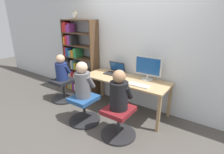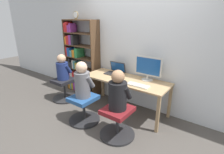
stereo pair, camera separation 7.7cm
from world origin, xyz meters
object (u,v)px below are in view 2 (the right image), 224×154
at_px(desktop_monitor, 148,68).
at_px(person_near_shelf, 63,68).
at_px(desk_clock, 76,15).
at_px(office_chair_right, 84,109).
at_px(laptop, 115,71).
at_px(person_at_monitor, 118,92).
at_px(person_at_laptop, 82,81).
at_px(office_chair_side, 64,89).
at_px(keyboard, 138,85).
at_px(bookshelf, 78,61).
at_px(office_chair_left, 117,122).

distance_m(desktop_monitor, person_near_shelf, 1.89).
bearing_deg(desk_clock, office_chair_right, -40.81).
bearing_deg(laptop, person_at_monitor, -52.44).
height_order(laptop, person_at_laptop, person_at_laptop).
xyz_separation_m(office_chair_side, person_near_shelf, (-0.00, 0.00, 0.50)).
height_order(person_at_monitor, person_at_laptop, person_at_laptop).
relative_size(keyboard, desk_clock, 2.29).
bearing_deg(person_at_monitor, office_chair_side, 168.46).
xyz_separation_m(bookshelf, person_near_shelf, (0.09, -0.56, -0.05)).
xyz_separation_m(desk_clock, person_near_shelf, (-0.01, -0.49, -1.13)).
bearing_deg(office_chair_side, person_at_laptop, -20.26).
height_order(person_at_laptop, bookshelf, bookshelf).
xyz_separation_m(person_at_monitor, desk_clock, (-1.75, 0.85, 1.11)).
height_order(office_chair_left, person_near_shelf, person_near_shelf).
bearing_deg(office_chair_left, person_at_monitor, 90.00).
bearing_deg(office_chair_left, person_near_shelf, 168.22).
bearing_deg(person_near_shelf, office_chair_side, -90.00).
xyz_separation_m(laptop, office_chair_left, (0.68, -0.89, -0.50)).
height_order(office_chair_right, desk_clock, desk_clock).
relative_size(laptop, person_at_laptop, 0.59).
bearing_deg(office_chair_side, office_chair_right, -20.47).
xyz_separation_m(laptop, person_near_shelf, (-1.08, -0.52, 0.00)).
xyz_separation_m(person_at_monitor, person_at_laptop, (-0.74, -0.02, 0.01)).
height_order(person_at_laptop, desk_clock, desk_clock).
height_order(laptop, office_chair_side, laptop).
relative_size(office_chair_right, person_at_laptop, 0.89).
relative_size(office_chair_left, office_chair_right, 1.00).
xyz_separation_m(desktop_monitor, keyboard, (0.00, -0.37, -0.22)).
distance_m(office_chair_left, desk_clock, 2.54).
relative_size(laptop, person_at_monitor, 0.60).
distance_m(keyboard, person_at_monitor, 0.57).
bearing_deg(desktop_monitor, office_chair_right, -129.06).
xyz_separation_m(person_at_monitor, person_near_shelf, (-1.76, 0.36, -0.02)).
distance_m(office_chair_right, desk_clock, 2.11).
distance_m(keyboard, person_near_shelf, 1.81).
relative_size(person_at_monitor, office_chair_side, 1.09).
bearing_deg(office_chair_left, office_chair_side, 168.33).
relative_size(desktop_monitor, office_chair_left, 0.92).
xyz_separation_m(bookshelf, desk_clock, (0.10, -0.07, 1.08)).
xyz_separation_m(desktop_monitor, person_near_shelf, (-1.80, -0.57, -0.18)).
height_order(desktop_monitor, person_at_monitor, desktop_monitor).
xyz_separation_m(person_at_laptop, desk_clock, (-1.01, 0.87, 1.09)).
bearing_deg(person_near_shelf, office_chair_left, -11.78).
height_order(laptop, desk_clock, desk_clock).
relative_size(laptop, office_chair_left, 0.66).
bearing_deg(desk_clock, keyboard, -8.97).
relative_size(bookshelf, person_near_shelf, 3.10).
distance_m(keyboard, person_at_laptop, 0.98).
bearing_deg(desk_clock, person_at_laptop, -40.67).
distance_m(office_chair_left, person_at_laptop, 0.91).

